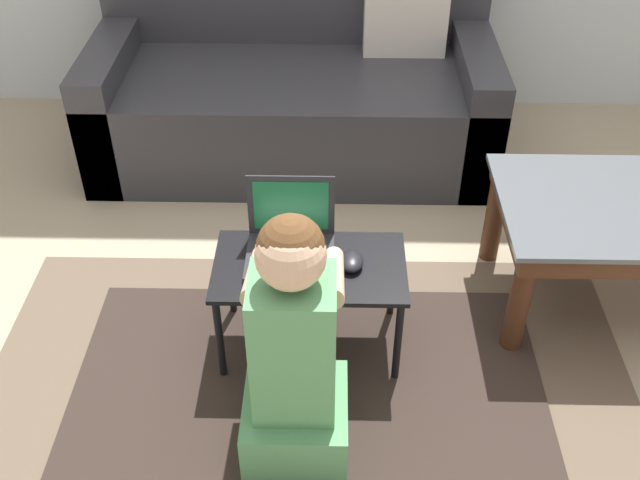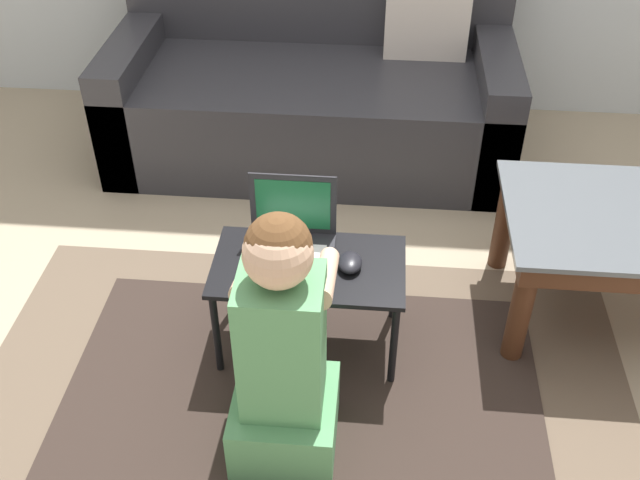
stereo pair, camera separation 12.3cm
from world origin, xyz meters
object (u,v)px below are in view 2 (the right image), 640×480
object	(u,v)px
laptop	(291,243)
laptop_desk	(309,275)
computer_mouse	(350,262)
couch	(315,88)
person_seated	(283,355)

from	to	relation	value
laptop	laptop_desk	bearing A→B (deg)	-39.43
computer_mouse	laptop	bearing A→B (deg)	164.69
couch	person_seated	world-z (taller)	couch
couch	computer_mouse	size ratio (longest dim) A/B	17.00
laptop	computer_mouse	distance (m)	0.20
couch	laptop	bearing A→B (deg)	-88.16
laptop_desk	computer_mouse	world-z (taller)	computer_mouse
computer_mouse	laptop_desk	bearing A→B (deg)	179.30
laptop_desk	person_seated	world-z (taller)	person_seated
laptop_desk	computer_mouse	bearing A→B (deg)	-0.70
laptop_desk	laptop	size ratio (longest dim) A/B	2.19
laptop_desk	laptop	xyz separation A→B (m)	(-0.06, 0.05, 0.08)
couch	laptop	world-z (taller)	couch
couch	laptop	size ratio (longest dim) A/B	6.34
laptop	computer_mouse	bearing A→B (deg)	-15.31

